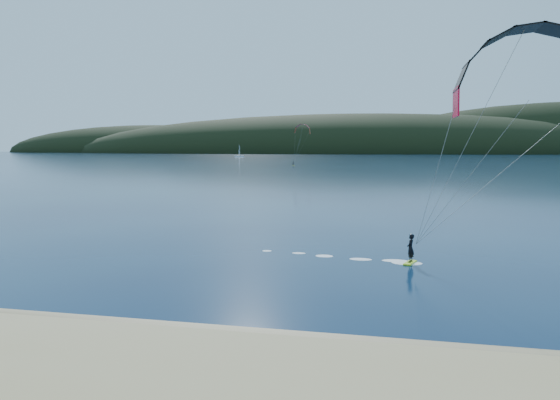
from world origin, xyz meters
TOP-DOWN VIEW (x-y plane):
  - ground at (0.00, 0.00)m, footprint 1800.00×1800.00m
  - wet_sand at (0.00, 4.50)m, footprint 220.00×2.50m
  - headland at (0.63, 745.28)m, footprint 1200.00×310.00m
  - kitesurfer_near at (14.62, 14.05)m, footprint 19.76×8.98m
  - kitesurfer_far at (-27.10, 195.48)m, footprint 8.46×4.93m
  - sailboat at (-112.94, 392.71)m, footprint 7.43×4.68m

SIDE VIEW (x-z plane):
  - ground at x=0.00m, z-range 0.00..0.00m
  - headland at x=0.63m, z-range -70.00..70.00m
  - wet_sand at x=0.00m, z-range 0.00..0.10m
  - sailboat at x=-112.94m, z-range -4.43..5.97m
  - kitesurfer_near at x=14.62m, z-range 3.43..15.67m
  - kitesurfer_far at x=-27.10m, z-range 5.81..21.64m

